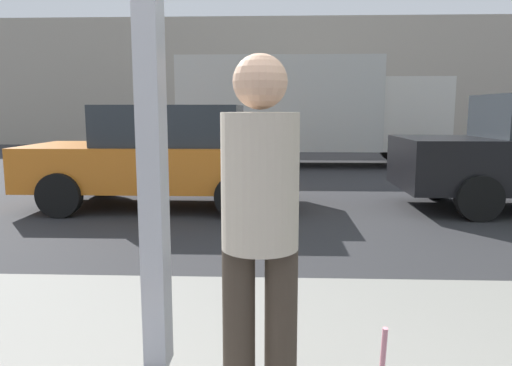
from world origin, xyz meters
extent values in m
plane|color=#2D2D30|center=(0.00, 8.00, 0.00)|extent=(60.00, 60.00, 0.00)
cube|color=#9E9EA3|center=(0.00, 0.08, 1.60)|extent=(0.05, 0.08, 1.29)
cube|color=#A89E8E|center=(0.00, 20.54, 2.68)|extent=(28.00, 1.20, 5.36)
cube|color=orange|center=(-1.54, 6.60, 0.65)|extent=(4.10, 1.73, 0.66)
cube|color=#282D33|center=(-1.35, 6.60, 1.29)|extent=(2.13, 1.52, 0.61)
cylinder|color=black|center=(-0.27, 7.47, 0.32)|extent=(0.64, 0.18, 0.64)
cylinder|color=black|center=(-0.27, 5.74, 0.32)|extent=(0.64, 0.18, 0.64)
cylinder|color=black|center=(-2.82, 7.47, 0.32)|extent=(0.64, 0.18, 0.64)
cylinder|color=black|center=(-2.82, 5.74, 0.32)|extent=(0.64, 0.18, 0.64)
cylinder|color=black|center=(3.07, 7.47, 0.32)|extent=(0.64, 0.18, 0.64)
cylinder|color=black|center=(3.07, 5.74, 0.32)|extent=(0.64, 0.18, 0.64)
cube|color=beige|center=(0.34, 12.55, 1.67)|extent=(5.28, 2.20, 2.44)
cube|color=beige|center=(3.78, 12.55, 1.40)|extent=(1.90, 2.10, 1.90)
cylinder|color=black|center=(3.78, 13.60, 0.45)|extent=(0.90, 0.24, 0.90)
cylinder|color=black|center=(3.78, 11.50, 0.45)|extent=(0.90, 0.24, 0.90)
cylinder|color=black|center=(-0.65, 13.65, 0.45)|extent=(0.90, 0.24, 0.90)
cylinder|color=black|center=(-0.65, 11.45, 0.45)|extent=(0.90, 0.24, 0.90)
cylinder|color=#393027|center=(0.11, 1.01, 0.54)|extent=(0.14, 0.14, 0.84)
cylinder|color=#393027|center=(0.29, 1.01, 0.54)|extent=(0.14, 0.14, 0.84)
cylinder|color=#B0A391|center=(0.20, 1.01, 1.24)|extent=(0.32, 0.32, 0.56)
sphere|color=tan|center=(0.20, 1.01, 1.64)|extent=(0.22, 0.22, 0.22)
camera|label=1|loc=(0.27, -0.95, 1.53)|focal=34.11mm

